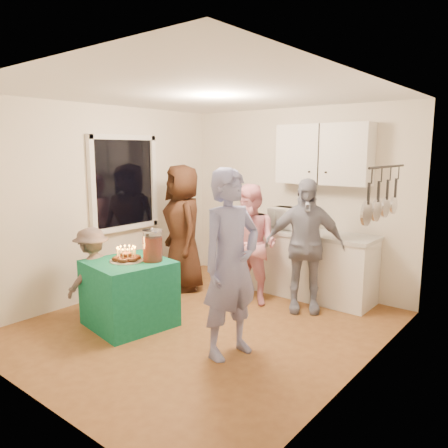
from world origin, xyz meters
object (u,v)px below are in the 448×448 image
Objects in this scene: woman_back_left at (183,228)px; child_near_left at (92,274)px; counter at (295,263)px; party_table at (129,293)px; punch_jar at (153,246)px; man_birthday at (231,264)px; woman_back_right at (304,246)px; microwave at (289,219)px; woman_back_center at (251,245)px.

child_near_left is (-0.04, -1.51, -0.35)m from woman_back_left.
counter reaches higher than party_table.
woman_back_left is (-0.67, 1.18, -0.03)m from punch_jar.
party_table is at bearing 107.60° from man_birthday.
man_birthday reaches higher than child_near_left.
party_table is at bearing -160.84° from woman_back_right.
child_near_left is at bearing -63.87° from woman_back_left.
party_table is 2.19m from woman_back_right.
microwave is (-0.11, 0.00, 0.63)m from counter.
child_near_left is at bearing -120.73° from counter.
punch_jar is 1.15m from man_birthday.
man_birthday is at bearing -6.00° from woman_back_left.
counter is 1.19× the size of man_birthday.
child_near_left reaches higher than counter.
microwave is 0.79m from woman_back_center.
woman_back_center is 2.00m from child_near_left.
party_table is 2.50× the size of punch_jar.
child_near_left is at bearing 110.31° from man_birthday.
man_birthday reaches higher than punch_jar.
microwave is 0.29× the size of man_birthday.
party_table is 0.46× the size of man_birthday.
counter is 0.85m from woman_back_center.
woman_back_center is (0.44, 1.30, -0.14)m from punch_jar.
woman_back_center is (1.12, 0.11, -0.11)m from woman_back_left.
woman_back_left reaches higher than counter.
woman_back_right is at bearing 37.63° from woman_back_left.
microwave reaches higher than counter.
microwave is at bearing 74.14° from punch_jar.
punch_jar is at bearing 102.65° from child_near_left.
microwave is at bearing 26.61° from man_birthday.
party_table is 0.62m from punch_jar.
woman_back_left is (-1.25, -0.85, -0.15)m from microwave.
party_table is (-0.91, -2.21, -0.05)m from counter.
counter is at bearing 95.98° from woman_back_right.
woman_back_right is at bearing -46.11° from microwave.
woman_back_left is 1.62× the size of child_near_left.
party_table is at bearing 94.61° from child_near_left.
counter is 1.67m from woman_back_left.
woman_back_left is 1.55m from child_near_left.
woman_back_left is at bearing 67.55° from man_birthday.
woman_back_right is at bearing 123.16° from child_near_left.
woman_back_left reaches higher than microwave.
man_birthday is (0.46, -2.06, 0.49)m from counter.
counter is 1.98× the size of child_near_left.
child_near_left is (-1.82, -1.82, -0.28)m from woman_back_right.
woman_back_left is at bearing -146.93° from microwave.
punch_jar is 0.18× the size of man_birthday.
punch_jar is 0.87m from child_near_left.
party_table is (-0.80, -2.21, -0.68)m from microwave.
party_table is at bearing -44.01° from woman_back_left.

